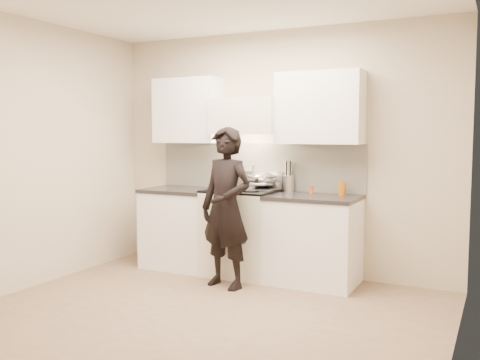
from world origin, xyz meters
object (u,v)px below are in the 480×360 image
Objects in this scene: stove at (242,232)px; utensil_crock at (288,182)px; counter_right at (313,240)px; person at (226,208)px; wok at (262,179)px.

utensil_crock reaches higher than stove.
utensil_crock reaches higher than counter_right.
utensil_crock is at bearing 28.45° from stove.
person is (-0.75, -0.52, 0.35)m from counter_right.
person is at bearing -98.55° from wok.
counter_right is 0.57× the size of person.
counter_right is 2.69× the size of utensil_crock.
stove is 2.81× the size of utensil_crock.
utensil_crock is at bearing 147.02° from counter_right.
stove is 2.29× the size of wok.
counter_right is 2.20× the size of wok.
stove is 0.62m from wok.
stove is 0.59× the size of person.
utensil_crock is (0.45, 0.25, 0.55)m from stove.
person is at bearing -145.54° from counter_right.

